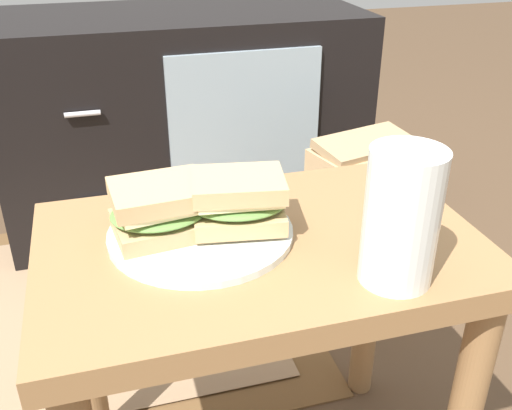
# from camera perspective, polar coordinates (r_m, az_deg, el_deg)

# --- Properties ---
(side_table) EXTENTS (0.56, 0.36, 0.46)m
(side_table) POSITION_cam_1_polar(r_m,az_deg,el_deg) (0.80, 0.38, -8.92)
(side_table) COLOR olive
(side_table) RESTS_ON ground
(tv_cabinet) EXTENTS (0.96, 0.46, 0.58)m
(tv_cabinet) POSITION_cam_1_polar(r_m,az_deg,el_deg) (1.67, -7.01, 8.32)
(tv_cabinet) COLOR black
(tv_cabinet) RESTS_ON ground
(area_rug) EXTENTS (0.91, 0.82, 0.01)m
(area_rug) POSITION_cam_1_polar(r_m,az_deg,el_deg) (1.42, -15.07, -9.52)
(area_rug) COLOR brown
(area_rug) RESTS_ON ground
(plate) EXTENTS (0.24, 0.24, 0.01)m
(plate) POSITION_cam_1_polar(r_m,az_deg,el_deg) (0.75, -5.39, -2.70)
(plate) COLOR silver
(plate) RESTS_ON side_table
(sandwich_front) EXTENTS (0.13, 0.11, 0.07)m
(sandwich_front) POSITION_cam_1_polar(r_m,az_deg,el_deg) (0.73, -9.33, -0.41)
(sandwich_front) COLOR tan
(sandwich_front) RESTS_ON plate
(sandwich_back) EXTENTS (0.14, 0.11, 0.07)m
(sandwich_back) POSITION_cam_1_polar(r_m,az_deg,el_deg) (0.73, -1.72, 0.42)
(sandwich_back) COLOR tan
(sandwich_back) RESTS_ON plate
(beer_glass) EXTENTS (0.08, 0.08, 0.16)m
(beer_glass) POSITION_cam_1_polar(r_m,az_deg,el_deg) (0.65, 13.92, -1.49)
(beer_glass) COLOR silver
(beer_glass) RESTS_ON side_table
(coaster) EXTENTS (0.08, 0.08, 0.01)m
(coaster) POSITION_cam_1_polar(r_m,az_deg,el_deg) (0.79, 13.91, -2.19)
(coaster) COLOR navy
(coaster) RESTS_ON side_table
(paper_bag) EXTENTS (0.25, 0.18, 0.39)m
(paper_bag) POSITION_cam_1_polar(r_m,az_deg,el_deg) (1.36, 9.97, -1.37)
(paper_bag) COLOR tan
(paper_bag) RESTS_ON ground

